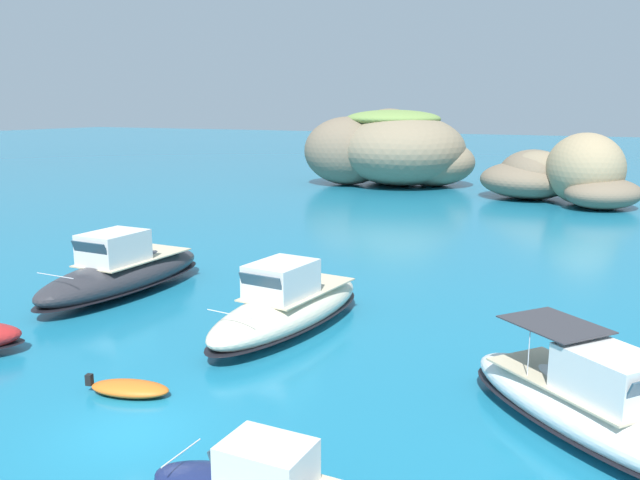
% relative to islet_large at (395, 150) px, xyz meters
% --- Properties ---
extents(ground_plane, '(400.00, 400.00, 0.00)m').
position_rel_islet_large_xyz_m(ground_plane, '(14.17, -59.59, -4.00)').
color(ground_plane, '#197093').
extents(islet_large, '(21.35, 19.55, 8.67)m').
position_rel_islet_large_xyz_m(islet_large, '(0.00, 0.00, 0.00)').
color(islet_large, '#84755B').
rests_on(islet_large, ground).
extents(islet_small, '(17.81, 15.14, 6.61)m').
position_rel_islet_large_xyz_m(islet_small, '(18.45, -6.21, -1.56)').
color(islet_small, '#756651').
rests_on(islet_small, ground).
extents(motorboat_cream, '(3.76, 10.13, 2.92)m').
position_rel_islet_large_xyz_m(motorboat_cream, '(13.84, -50.00, -3.02)').
color(motorboat_cream, beige).
rests_on(motorboat_cream, ground).
extents(motorboat_white, '(8.83, 7.70, 2.84)m').
position_rel_islet_large_xyz_m(motorboat_white, '(25.75, -54.15, -3.10)').
color(motorboat_white, white).
rests_on(motorboat_white, ground).
extents(motorboat_charcoal, '(3.27, 10.64, 3.12)m').
position_rel_islet_large_xyz_m(motorboat_charcoal, '(4.01, -48.94, -2.95)').
color(motorboat_charcoal, '#2D2D33').
rests_on(motorboat_charcoal, ground).
extents(dinghy_tender, '(2.87, 1.75, 0.58)m').
position_rel_islet_large_xyz_m(dinghy_tender, '(12.40, -57.69, -3.77)').
color(dinghy_tender, orange).
rests_on(dinghy_tender, ground).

